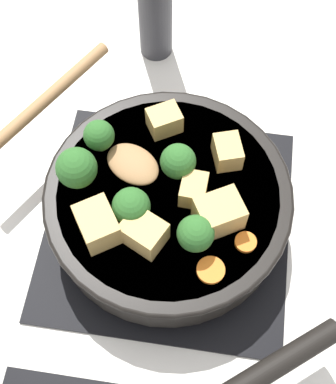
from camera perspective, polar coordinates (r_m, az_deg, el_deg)
ground_plane at (r=0.69m, az=-0.00°, el=-3.28°), size 2.40×2.40×0.00m
front_burner_grate at (r=0.68m, az=-0.00°, el=-2.88°), size 0.31×0.31×0.03m
skillet_pan at (r=0.64m, az=0.09°, el=-1.25°), size 0.35×0.38×0.06m
wooden_spoon at (r=0.66m, az=-9.10°, el=6.77°), size 0.23×0.21×0.02m
tofu_cube_center_large at (r=0.65m, az=-0.39°, el=7.64°), size 0.05×0.05×0.03m
tofu_cube_near_handle at (r=0.58m, az=-2.59°, el=-4.36°), size 0.06×0.05×0.04m
tofu_cube_east_chunk at (r=0.60m, az=2.77°, el=0.49°), size 0.03×0.04×0.03m
tofu_cube_west_chunk at (r=0.58m, az=-7.53°, el=-3.47°), size 0.06×0.06×0.04m
tofu_cube_back_piece at (r=0.58m, az=5.46°, el=-2.31°), size 0.06×0.06×0.04m
tofu_cube_front_piece at (r=0.63m, az=6.35°, el=4.29°), size 0.04×0.04×0.03m
broccoli_floret_near_spoon at (r=0.61m, az=-9.71°, el=2.62°), size 0.05×0.05×0.05m
broccoli_floret_center_top at (r=0.63m, az=-7.37°, el=5.98°), size 0.04×0.04×0.04m
broccoli_floret_east_rim at (r=0.57m, az=2.96°, el=-4.47°), size 0.04×0.04×0.05m
broccoli_floret_west_rim at (r=0.60m, az=1.08°, el=3.26°), size 0.04×0.04×0.05m
broccoli_floret_north_edge at (r=0.58m, az=-3.94°, el=-1.57°), size 0.04×0.04×0.05m
carrot_slice_orange_thin at (r=0.58m, az=4.58°, el=-8.31°), size 0.03×0.03×0.01m
carrot_slice_near_center at (r=0.59m, az=8.28°, el=-5.31°), size 0.02×0.02×0.01m
pepper_mill at (r=0.79m, az=-1.40°, el=19.55°), size 0.05×0.05×0.20m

